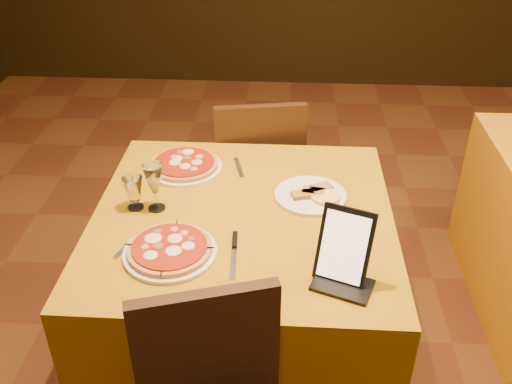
# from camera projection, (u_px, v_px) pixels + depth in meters

# --- Properties ---
(main_table) EXTENTS (1.10, 1.10, 0.75)m
(main_table) POSITION_uv_depth(u_px,v_px,m) (244.00, 290.00, 2.30)
(main_table) COLOR #A9760A
(main_table) RESTS_ON floor
(chair_main_far) EXTENTS (0.46, 0.46, 0.91)m
(chair_main_far) POSITION_uv_depth(u_px,v_px,m) (256.00, 172.00, 2.92)
(chair_main_far) COLOR black
(chair_main_far) RESTS_ON floor
(pizza_near) EXTENTS (0.31, 0.31, 0.03)m
(pizza_near) POSITION_uv_depth(u_px,v_px,m) (170.00, 250.00, 1.89)
(pizza_near) COLOR white
(pizza_near) RESTS_ON main_table
(pizza_far) EXTENTS (0.31, 0.31, 0.03)m
(pizza_far) POSITION_uv_depth(u_px,v_px,m) (184.00, 166.00, 2.36)
(pizza_far) COLOR white
(pizza_far) RESTS_ON main_table
(cutlet_dish) EXTENTS (0.28, 0.28, 0.03)m
(cutlet_dish) POSITION_uv_depth(u_px,v_px,m) (311.00, 194.00, 2.18)
(cutlet_dish) COLOR white
(cutlet_dish) RESTS_ON main_table
(wine_glass) EXTENTS (0.09, 0.09, 0.19)m
(wine_glass) POSITION_uv_depth(u_px,v_px,m) (155.00, 187.00, 2.07)
(wine_glass) COLOR #DCC97D
(wine_glass) RESTS_ON main_table
(water_glass) EXTENTS (0.09, 0.09, 0.13)m
(water_glass) POSITION_uv_depth(u_px,v_px,m) (134.00, 193.00, 2.09)
(water_glass) COLOR silver
(water_glass) RESTS_ON main_table
(tablet) EXTENTS (0.19, 0.15, 0.23)m
(tablet) POSITION_uv_depth(u_px,v_px,m) (344.00, 246.00, 1.74)
(tablet) COLOR black
(tablet) RESTS_ON main_table
(knife) EXTENTS (0.03, 0.22, 0.01)m
(knife) POSITION_uv_depth(u_px,v_px,m) (234.00, 257.00, 1.88)
(knife) COLOR silver
(knife) RESTS_ON main_table
(fork_near) EXTENTS (0.07, 0.15, 0.01)m
(fork_near) POSITION_uv_depth(u_px,v_px,m) (128.00, 245.00, 1.93)
(fork_near) COLOR #A5A4AB
(fork_near) RESTS_ON main_table
(fork_far) EXTENTS (0.06, 0.16, 0.01)m
(fork_far) POSITION_uv_depth(u_px,v_px,m) (239.00, 168.00, 2.37)
(fork_far) COLOR #B4B5BB
(fork_far) RESTS_ON main_table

